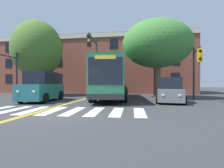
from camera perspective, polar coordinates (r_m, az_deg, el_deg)
ground_plane at (r=8.60m, az=-17.87°, el=-9.60°), size 120.00×120.00×0.00m
crosswalk at (r=9.94m, az=-18.74°, el=-8.24°), size 9.86×3.42×0.01m
lane_line_yellow_inner at (r=23.32m, az=-3.70°, el=-3.36°), size 0.12×36.00×0.01m
lane_line_yellow_outer at (r=23.29m, az=-3.31°, el=-3.36°), size 0.12×36.00×0.01m
city_bus at (r=16.60m, az=-0.38°, el=1.82°), size 3.65×11.43×3.52m
car_teal_near_lane at (r=15.46m, az=-21.69°, el=-1.02°), size 2.50×5.10×2.41m
car_grey_far_lane at (r=14.10m, az=18.50°, el=-2.20°), size 2.39×4.11×1.91m
car_navy_behind_bus at (r=25.15m, az=2.09°, el=-1.22°), size 2.10×4.05×1.79m
traffic_light_near_corner at (r=16.27m, az=25.85°, el=5.89°), size 0.51×2.65×4.67m
traffic_light_far_corner at (r=19.49m, az=-30.94°, el=4.76°), size 0.37×3.03×4.65m
traffic_light_overhead at (r=16.87m, az=-5.93°, el=9.07°), size 0.68×4.32×5.99m
street_tree_curbside_large at (r=18.58m, az=14.54°, el=12.47°), size 7.89×7.56×7.83m
street_tree_curbside_small at (r=23.04m, az=-23.23°, el=10.35°), size 8.46×8.57×8.90m
building_facade at (r=30.08m, az=-5.89°, el=5.73°), size 30.96×9.66×8.68m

